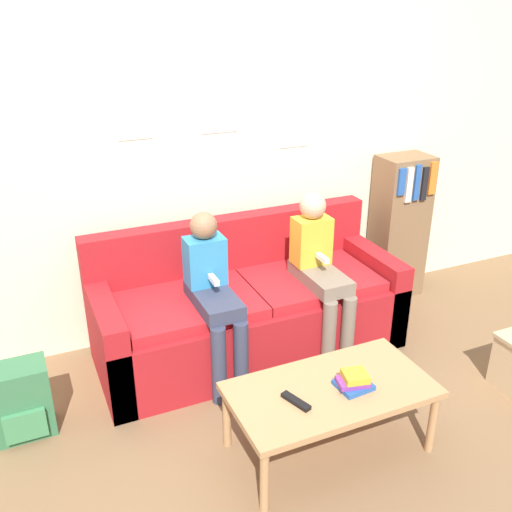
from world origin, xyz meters
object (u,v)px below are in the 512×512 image
person_right (320,267)px  bookshelf (399,226)px  couch (248,310)px  tv_remote (296,401)px  coffee_table (331,394)px  person_left (213,291)px  backpack (22,401)px

person_right → bookshelf: bearing=26.1°
couch → tv_remote: 1.12m
couch → coffee_table: size_ratio=1.92×
bookshelf → person_right: bearing=-153.9°
couch → coffee_table: 1.06m
coffee_table → person_left: 0.95m
bookshelf → backpack: bookshelf is taller
couch → bookshelf: 1.48m
coffee_table → bookshelf: 1.97m
backpack → bookshelf: bearing=11.1°
couch → bookshelf: (1.43, 0.29, 0.27)m
couch → coffee_table: (0.01, -1.06, 0.05)m
couch → bookshelf: size_ratio=1.78×
person_left → tv_remote: size_ratio=6.12×
couch → person_left: size_ratio=1.90×
tv_remote → bookshelf: size_ratio=0.15×
person_right → tv_remote: person_right is taller
coffee_table → person_left: bearing=110.5°
tv_remote → bookshelf: bookshelf is taller
coffee_table → person_right: (0.42, 0.86, 0.27)m
coffee_table → backpack: bearing=151.8°
couch → person_right: bearing=-24.4°
coffee_table → person_left: size_ratio=0.99×
coffee_table → bookshelf: (1.42, 1.35, 0.22)m
person_right → bookshelf: (1.00, 0.49, -0.05)m
coffee_table → backpack: size_ratio=2.46×
person_right → backpack: size_ratio=2.54×
tv_remote → backpack: bearing=127.1°
person_left → bookshelf: bookshelf is taller
tv_remote → backpack: backpack is taller
couch → backpack: bearing=-169.5°
couch → person_left: person_left is taller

